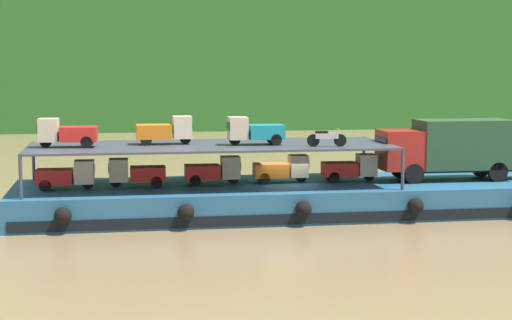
# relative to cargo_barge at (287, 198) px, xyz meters

# --- Properties ---
(ground_plane) EXTENTS (400.00, 400.00, 0.00)m
(ground_plane) POSITION_rel_cargo_barge_xyz_m (0.00, 0.04, -0.75)
(ground_plane) COLOR olive
(cargo_barge) EXTENTS (26.87, 7.87, 1.50)m
(cargo_barge) POSITION_rel_cargo_barge_xyz_m (0.00, 0.00, 0.00)
(cargo_barge) COLOR #23567A
(cargo_barge) RESTS_ON ground
(covered_lorry) EXTENTS (7.87, 2.34, 3.10)m
(covered_lorry) POSITION_rel_cargo_barge_xyz_m (8.45, -0.16, 2.44)
(covered_lorry) COLOR maroon
(covered_lorry) RESTS_ON cargo_barge
(cargo_rack) EXTENTS (17.67, 6.46, 2.00)m
(cargo_rack) POSITION_rel_cargo_barge_xyz_m (-3.80, 0.04, 2.68)
(cargo_rack) COLOR #383D47
(cargo_rack) RESTS_ON cargo_barge
(mini_truck_lower_stern) EXTENTS (2.77, 1.25, 1.38)m
(mini_truck_lower_stern) POSITION_rel_cargo_barge_xyz_m (-10.73, -0.31, 1.44)
(mini_truck_lower_stern) COLOR red
(mini_truck_lower_stern) RESTS_ON cargo_barge
(mini_truck_lower_aft) EXTENTS (2.77, 1.24, 1.38)m
(mini_truck_lower_aft) POSITION_rel_cargo_barge_xyz_m (-7.45, 0.07, 1.44)
(mini_truck_lower_aft) COLOR red
(mini_truck_lower_aft) RESTS_ON cargo_barge
(mini_truck_lower_mid) EXTENTS (2.75, 1.22, 1.38)m
(mini_truck_lower_mid) POSITION_rel_cargo_barge_xyz_m (-3.64, 0.27, 1.44)
(mini_truck_lower_mid) COLOR red
(mini_truck_lower_mid) RESTS_ON cargo_barge
(mini_truck_lower_fore) EXTENTS (2.77, 1.24, 1.38)m
(mini_truck_lower_fore) POSITION_rel_cargo_barge_xyz_m (-0.18, 0.34, 1.44)
(mini_truck_lower_fore) COLOR orange
(mini_truck_lower_fore) RESTS_ON cargo_barge
(mini_truck_lower_bow) EXTENTS (2.77, 1.26, 1.38)m
(mini_truck_lower_bow) POSITION_rel_cargo_barge_xyz_m (3.34, 0.21, 1.44)
(mini_truck_lower_bow) COLOR red
(mini_truck_lower_bow) RESTS_ON cargo_barge
(mini_truck_upper_stern) EXTENTS (2.80, 1.30, 1.38)m
(mini_truck_upper_stern) POSITION_rel_cargo_barge_xyz_m (-10.69, -0.17, 3.44)
(mini_truck_upper_stern) COLOR red
(mini_truck_upper_stern) RESTS_ON cargo_rack
(mini_truck_upper_mid) EXTENTS (2.74, 1.21, 1.38)m
(mini_truck_upper_mid) POSITION_rel_cargo_barge_xyz_m (-5.98, 0.63, 3.44)
(mini_truck_upper_mid) COLOR orange
(mini_truck_upper_mid) RESTS_ON cargo_rack
(mini_truck_upper_fore) EXTENTS (2.76, 1.23, 1.38)m
(mini_truck_upper_fore) POSITION_rel_cargo_barge_xyz_m (-1.69, -0.43, 3.44)
(mini_truck_upper_fore) COLOR teal
(mini_truck_upper_fore) RESTS_ON cargo_rack
(motorcycle_upper_port) EXTENTS (1.90, 0.55, 0.87)m
(motorcycle_upper_port) POSITION_rel_cargo_barge_xyz_m (1.54, -1.90, 3.18)
(motorcycle_upper_port) COLOR black
(motorcycle_upper_port) RESTS_ON cargo_rack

